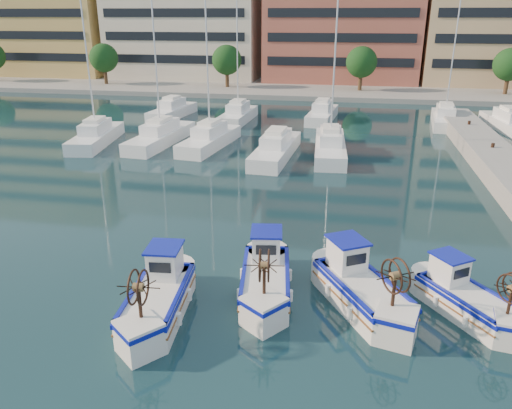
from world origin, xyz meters
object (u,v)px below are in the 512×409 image
object	(u,v)px
fishing_boat_a	(159,295)
fishing_boat_c	(360,287)
fishing_boat_b	(266,276)
fishing_boat_d	(466,297)

from	to	relation	value
fishing_boat_a	fishing_boat_c	size ratio (longest dim) A/B	0.97
fishing_boat_b	fishing_boat_c	xyz separation A→B (m)	(3.51, -0.23, 0.02)
fishing_boat_a	fishing_boat_c	world-z (taller)	fishing_boat_c
fishing_boat_b	fishing_boat_d	size ratio (longest dim) A/B	1.14
fishing_boat_c	fishing_boat_d	bearing A→B (deg)	-28.66
fishing_boat_a	fishing_boat_b	bearing A→B (deg)	26.25
fishing_boat_d	fishing_boat_c	bearing A→B (deg)	146.51
fishing_boat_c	fishing_boat_a	bearing A→B (deg)	164.33
fishing_boat_b	fishing_boat_c	bearing A→B (deg)	-11.71
fishing_boat_a	fishing_boat_c	distance (m)	7.22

